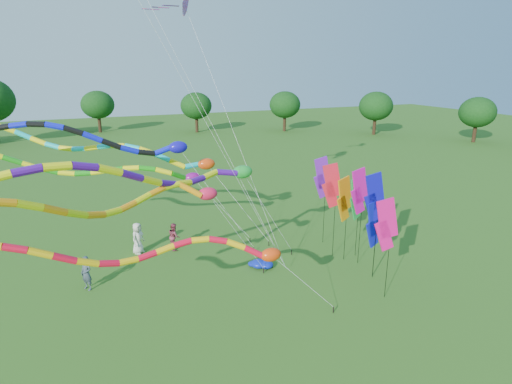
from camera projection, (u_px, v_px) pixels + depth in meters
name	position (u px, v px, depth m)	size (l,w,h in m)	color
ground	(275.00, 324.00, 17.71)	(160.00, 160.00, 0.00)	#245817
tree_ring	(275.00, 162.00, 21.53)	(116.00, 121.82, 9.72)	#382314
tube_kite_red	(180.00, 252.00, 15.62)	(12.37, 1.28, 5.65)	black
tube_kite_orange	(127.00, 200.00, 15.26)	(12.48, 5.89, 7.48)	black
tube_kite_purple	(159.00, 175.00, 16.84)	(14.77, 5.69, 7.94)	black
tube_kite_blue	(89.00, 139.00, 21.08)	(15.13, 4.01, 8.42)	black
tube_kite_cyan	(131.00, 153.00, 23.79)	(13.49, 6.38, 7.63)	black
tube_kite_green	(109.00, 170.00, 22.65)	(14.80, 2.43, 7.16)	black
delta_kite_high_c	(184.00, 3.00, 22.69)	(5.42, 6.95, 14.92)	black
banner_pole_green	(356.00, 198.00, 22.99)	(1.12, 0.45, 4.70)	black
banner_pole_orange	(344.00, 199.00, 22.48)	(1.15, 0.36, 4.79)	black
banner_pole_blue_b	(374.00, 198.00, 20.40)	(1.16, 0.22, 5.49)	black
banner_pole_magenta_b	(359.00, 192.00, 21.92)	(1.16, 0.19, 5.35)	black
banner_pole_red	(332.00, 186.00, 22.88)	(1.13, 0.44, 5.37)	black
banner_pole_violet	(322.00, 178.00, 24.62)	(1.16, 0.10, 5.34)	black
banner_pole_blue_a	(374.00, 224.00, 20.85)	(1.15, 0.36, 4.13)	black
banner_pole_magenta_a	(386.00, 225.00, 18.73)	(1.15, 0.32, 4.84)	black
blue_nylon_heap	(262.00, 262.00, 22.86)	(1.34, 1.19, 0.37)	#0D21AF
person_a	(138.00, 238.00, 24.16)	(0.89, 0.58, 1.82)	beige
person_b	(86.00, 273.00, 20.22)	(0.62, 0.40, 1.69)	#3A4552
person_c	(174.00, 236.00, 24.71)	(0.77, 0.60, 1.59)	#8D3346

